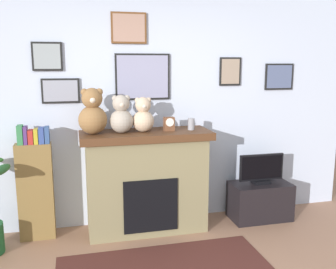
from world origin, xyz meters
The scene contains 10 objects.
back_wall centered at (0.00, 2.00, 1.31)m, with size 5.20×0.15×2.60m.
fireplace centered at (-0.01, 1.68, 0.57)m, with size 1.40×0.57×1.12m.
bookshelf centered at (-1.17, 1.74, 0.57)m, with size 0.36×0.16×1.23m.
tv_stand centered at (1.36, 1.64, 0.22)m, with size 0.70×0.40×0.44m, color black.
television centered at (1.36, 1.64, 0.61)m, with size 0.55×0.14×0.35m.
candle_jar centered at (0.50, 1.67, 1.18)m, with size 0.08×0.08×0.13m, color gray.
mantel_clock centered at (0.25, 1.66, 1.19)m, with size 0.11×0.08×0.15m.
teddy_bear_cream centered at (-0.56, 1.66, 1.33)m, with size 0.30×0.30×0.48m.
teddy_bear_brown centered at (-0.27, 1.66, 1.30)m, with size 0.25×0.25×0.40m.
teddy_bear_grey centered at (-0.04, 1.66, 1.29)m, with size 0.23×0.23×0.37m.
Camera 1 is at (-0.75, -2.30, 1.85)m, focal length 40.80 mm.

